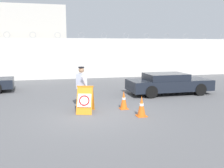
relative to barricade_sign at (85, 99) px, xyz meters
The scene contains 8 objects.
ground_plane 0.81m from the barricade_sign, 64.08° to the right, with size 90.00×90.00×0.00m, color #5B5B5E.
perimeter_wall 10.66m from the barricade_sign, 88.56° to the left, with size 36.00×0.30×3.68m.
building_block 15.52m from the barricade_sign, 108.64° to the left, with size 9.95×6.17×5.90m.
barricade_sign is the anchor object (origin of this frame).
security_guard 0.84m from the barricade_sign, 94.21° to the left, with size 0.47×0.67×1.78m.
traffic_cone_near 2.25m from the barricade_sign, 27.73° to the right, with size 0.38×0.38×0.79m.
traffic_cone_mid 1.67m from the barricade_sign, ahead, with size 0.35×0.35×0.77m.
parked_car_far_side 5.71m from the barricade_sign, 29.24° to the left, with size 4.54×1.91×1.14m.
Camera 1 is at (-1.55, -9.09, 2.64)m, focal length 40.00 mm.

